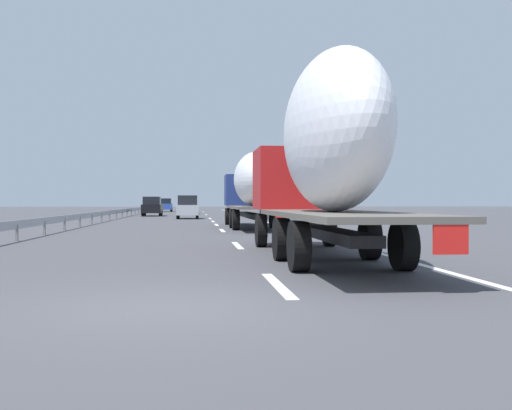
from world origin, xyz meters
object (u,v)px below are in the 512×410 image
Objects in this scene: truck_lead at (253,185)px; car_blue_sedan at (166,205)px; road_sign at (264,195)px; truck_trailing at (325,152)px; car_black_suv at (152,206)px; car_silver_hatch at (188,207)px; car_yellow_coupe at (188,206)px.

truck_lead is 2.97× the size of car_blue_sedan.
truck_lead is 21.21m from road_sign.
truck_trailing is 2.71× the size of car_black_suv.
car_silver_hatch is (18.62, 3.69, -1.37)m from truck_lead.
car_black_suv is (46.56, 7.31, -1.70)m from truck_trailing.
truck_lead is 17.95m from truck_trailing.
car_yellow_coupe reaches higher than car_blue_sedan.
car_black_suv and car_yellow_coupe have the same top height.
car_blue_sedan is at bearing 5.61° from truck_trailing.
road_sign is (-33.95, -10.26, 1.10)m from car_blue_sedan.
car_blue_sedan is (54.93, 7.16, -1.39)m from truck_lead.
road_sign is at bearing -4.55° from truck_trailing.
car_black_suv reaches higher than car_blue_sedan.
car_blue_sedan is 1.53× the size of road_sign.
car_silver_hatch reaches higher than car_yellow_coupe.
car_yellow_coupe is at bearing 5.46° from truck_lead.
road_sign is at bearing -126.27° from car_black_suv.
truck_trailing is at bearing 180.00° from truck_lead.
car_blue_sedan is 1.08× the size of car_yellow_coupe.
road_sign reaches higher than car_blue_sedan.
car_blue_sedan is at bearing 7.43° from truck_lead.
car_silver_hatch is (-9.99, -3.62, 0.00)m from car_black_suv.
truck_lead is 29.57m from car_black_suv.
truck_lead reaches higher than road_sign.
car_silver_hatch is at bearing -160.10° from car_black_suv.
car_silver_hatch is at bearing 109.12° from road_sign.
car_black_suv is at bearing 162.50° from car_yellow_coupe.
car_black_suv is 12.96m from road_sign.
car_blue_sedan is at bearing -0.32° from car_black_suv.
truck_lead is 55.41m from car_blue_sedan.
car_yellow_coupe is (57.71, 3.80, -1.71)m from truck_trailing.
car_blue_sedan is at bearing 16.82° from road_sign.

